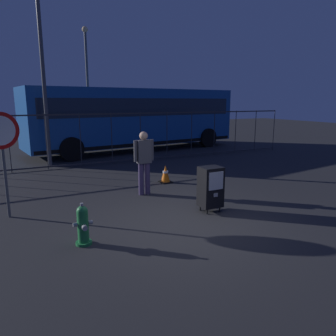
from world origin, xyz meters
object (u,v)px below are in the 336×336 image
newspaper_box_primary (211,187)px  stop_sign (2,143)px  fire_hydrant (83,225)px  street_light_near_right (41,48)px  street_light_near_left (87,77)px  pedestrian (144,159)px  traffic_cone (165,174)px  bus_near (136,116)px

newspaper_box_primary → stop_sign: 4.47m
newspaper_box_primary → stop_sign: (-4.05, 1.58, 1.03)m
fire_hydrant → street_light_near_right: size_ratio=0.10×
fire_hydrant → street_light_near_right: (0.29, 7.37, 3.93)m
street_light_near_left → street_light_near_right: (-2.89, -5.91, 0.54)m
stop_sign → pedestrian: 3.32m
fire_hydrant → pedestrian: 3.20m
newspaper_box_primary → traffic_cone: size_ratio=1.92×
fire_hydrant → traffic_cone: (3.15, 3.24, -0.09)m
pedestrian → street_light_near_right: size_ratio=0.23×
pedestrian → street_light_near_left: size_ratio=0.26×
pedestrian → street_light_near_left: (1.09, 10.93, 2.79)m
stop_sign → fire_hydrant: bearing=-60.7°
traffic_cone → street_light_near_left: size_ratio=0.08×
bus_near → street_light_near_right: (-4.41, -2.46, 2.57)m
street_light_near_left → street_light_near_right: 6.60m
newspaper_box_primary → pedestrian: 2.10m
fire_hydrant → stop_sign: stop_sign is taller
fire_hydrant → stop_sign: bearing=119.3°
stop_sign → street_light_near_right: (1.44, 5.33, 2.68)m
fire_hydrant → newspaper_box_primary: size_ratio=0.73×
fire_hydrant → pedestrian: pedestrian is taller
street_light_near_left → street_light_near_right: bearing=-116.1°
pedestrian → traffic_cone: 1.54m
bus_near → pedestrian: bearing=-117.0°
fire_hydrant → stop_sign: 2.65m
stop_sign → bus_near: bearing=53.1°
traffic_cone → street_light_near_right: 6.43m
newspaper_box_primary → stop_sign: bearing=158.7°
pedestrian → street_light_near_right: (-1.80, 5.02, 3.33)m
traffic_cone → street_light_near_left: street_light_near_left is taller
traffic_cone → stop_sign: bearing=-164.4°
bus_near → stop_sign: bearing=-134.7°
street_light_near_left → newspaper_box_primary: bearing=-91.2°
newspaper_box_primary → street_light_near_left: size_ratio=0.16×
pedestrian → street_light_near_right: 6.29m
stop_sign → bus_near: 9.74m
stop_sign → street_light_near_left: street_light_near_left is taller
street_light_near_left → pedestrian: bearing=-95.7°
street_light_near_right → newspaper_box_primary: bearing=-69.3°
traffic_cone → bus_near: bearing=76.7°
newspaper_box_primary → stop_sign: size_ratio=0.46×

